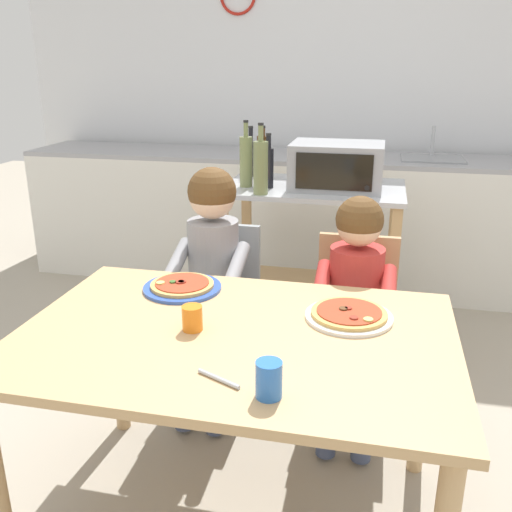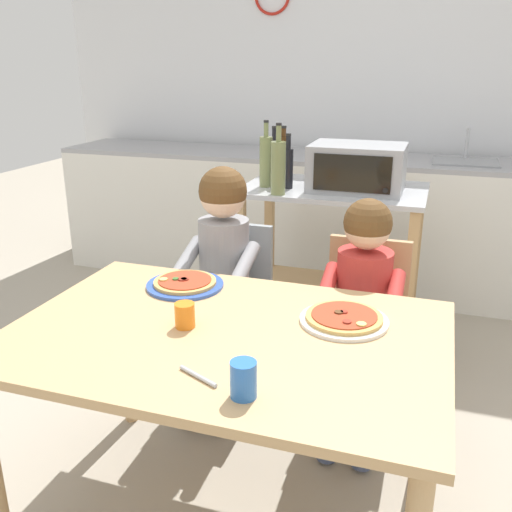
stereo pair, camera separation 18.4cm
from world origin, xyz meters
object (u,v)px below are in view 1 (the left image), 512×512
(kitchen_island_cart, at_px, (312,240))
(dining_chair_right, at_px, (354,317))
(bottle_tall_green_wine, at_px, (261,167))
(dining_table, at_px, (235,358))
(bottle_clear_vinegar, at_px, (246,161))
(toaster_oven, at_px, (337,166))
(pizza_plate_blue_rimmed, at_px, (182,286))
(bottle_dark_olive_oil, at_px, (263,159))
(bottle_brown_beer, at_px, (251,157))
(pizza_plate_white, at_px, (349,315))
(drinking_cup_blue, at_px, (269,379))
(serving_spoon, at_px, (219,379))
(bottle_slim_sauce, at_px, (268,166))
(dining_chair_left, at_px, (219,301))
(child_in_grey_shirt, at_px, (210,261))
(drinking_cup_orange, at_px, (192,318))
(child_in_red_shirt, at_px, (355,291))

(kitchen_island_cart, relative_size, dining_chair_right, 1.16)
(bottle_tall_green_wine, xyz_separation_m, dining_table, (0.17, -1.16, -0.40))
(kitchen_island_cart, xyz_separation_m, bottle_clear_vinegar, (-0.35, -0.09, 0.44))
(toaster_oven, bearing_deg, pizza_plate_blue_rimmed, -113.25)
(bottle_clear_vinegar, height_order, bottle_dark_olive_oil, bottle_clear_vinegar)
(kitchen_island_cart, distance_m, bottle_brown_beer, 0.60)
(bottle_brown_beer, distance_m, pizza_plate_white, 1.59)
(bottle_dark_olive_oil, xyz_separation_m, drinking_cup_blue, (0.38, -1.72, -0.26))
(pizza_plate_blue_rimmed, distance_m, serving_spoon, 0.65)
(bottle_slim_sauce, height_order, dining_table, bottle_slim_sauce)
(toaster_oven, height_order, pizza_plate_white, toaster_oven)
(bottle_brown_beer, bearing_deg, dining_chair_left, -87.04)
(bottle_brown_beer, bearing_deg, bottle_tall_green_wine, -70.90)
(drinking_cup_blue, bearing_deg, pizza_plate_white, 71.60)
(pizza_plate_white, bearing_deg, bottle_clear_vinegar, 118.62)
(toaster_oven, bearing_deg, child_in_grey_shirt, -122.41)
(toaster_oven, distance_m, drinking_cup_orange, 1.44)
(dining_chair_right, bearing_deg, dining_chair_left, 176.11)
(dining_chair_left, xyz_separation_m, child_in_red_shirt, (0.62, -0.16, 0.17))
(child_in_grey_shirt, distance_m, serving_spoon, 0.97)
(bottle_clear_vinegar, bearing_deg, bottle_tall_green_wine, -54.31)
(bottle_tall_green_wine, bearing_deg, kitchen_island_cart, 45.87)
(bottle_clear_vinegar, xyz_separation_m, child_in_red_shirt, (0.62, -0.72, -0.38))
(bottle_brown_beer, height_order, pizza_plate_white, bottle_brown_beer)
(drinking_cup_orange, relative_size, serving_spoon, 0.57)
(drinking_cup_orange, bearing_deg, pizza_plate_white, 21.81)
(bottle_slim_sauce, height_order, bottle_tall_green_wine, bottle_tall_green_wine)
(bottle_slim_sauce, relative_size, bottle_clear_vinegar, 0.82)
(bottle_clear_vinegar, bearing_deg, dining_chair_right, -44.01)
(bottle_slim_sauce, bearing_deg, pizza_plate_white, -66.18)
(toaster_oven, distance_m, pizza_plate_white, 1.23)
(drinking_cup_orange, relative_size, drinking_cup_blue, 0.82)
(dining_chair_right, xyz_separation_m, child_in_grey_shirt, (-0.62, -0.07, 0.23))
(pizza_plate_white, height_order, drinking_cup_blue, drinking_cup_blue)
(child_in_red_shirt, bearing_deg, dining_chair_right, 90.00)
(bottle_clear_vinegar, relative_size, child_in_grey_shirt, 0.31)
(kitchen_island_cart, xyz_separation_m, bottle_brown_beer, (-0.39, 0.20, 0.41))
(kitchen_island_cart, height_order, pizza_plate_white, kitchen_island_cart)
(bottle_brown_beer, bearing_deg, toaster_oven, -24.18)
(bottle_tall_green_wine, bearing_deg, child_in_red_shirt, -48.05)
(bottle_brown_beer, relative_size, pizza_plate_white, 0.98)
(bottle_brown_beer, height_order, dining_chair_right, bottle_brown_beer)
(kitchen_island_cart, bearing_deg, dining_chair_right, -68.40)
(toaster_oven, xyz_separation_m, pizza_plate_white, (0.16, -1.19, -0.28))
(bottle_slim_sauce, distance_m, child_in_red_shirt, 0.95)
(child_in_grey_shirt, bearing_deg, bottle_tall_green_wine, 78.11)
(bottle_clear_vinegar, xyz_separation_m, child_in_grey_shirt, (0.00, -0.67, -0.32))
(dining_table, distance_m, pizza_plate_white, 0.40)
(bottle_tall_green_wine, distance_m, dining_table, 1.24)
(kitchen_island_cart, xyz_separation_m, dining_table, (-0.07, -1.40, 0.04))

